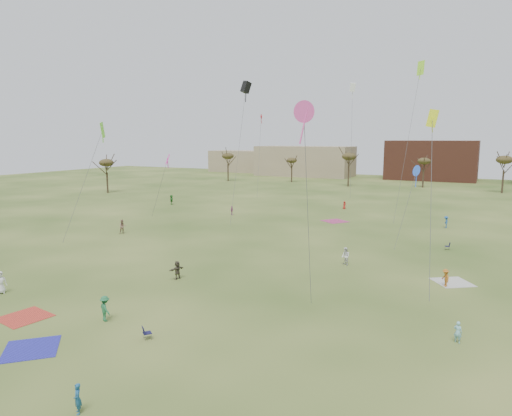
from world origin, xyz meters
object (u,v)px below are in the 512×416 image
at_px(flyer_near_center, 105,309).
at_px(camp_chair_right, 447,248).
at_px(camp_chair_center, 147,335).
at_px(flyer_near_right, 78,399).
at_px(flyer_near_left, 0,282).

relative_size(flyer_near_center, camp_chair_right, 2.07).
bearing_deg(camp_chair_right, camp_chair_center, -33.67).
bearing_deg(camp_chair_center, flyer_near_center, 24.92).
bearing_deg(camp_chair_right, flyer_near_right, -26.74).
height_order(camp_chair_center, camp_chair_right, same).
xyz_separation_m(flyer_near_right, camp_chair_center, (-2.39, 7.46, -0.46)).
bearing_deg(flyer_near_right, flyer_near_center, 164.46).
height_order(flyer_near_center, flyer_near_right, flyer_near_center).
height_order(flyer_near_left, camp_chair_center, flyer_near_left).
xyz_separation_m(flyer_near_right, camp_chair_right, (12.45, 41.20, -0.46)).
distance_m(flyer_near_left, flyer_near_center, 11.87).
bearing_deg(camp_chair_center, camp_chair_right, -77.61).
xyz_separation_m(flyer_near_center, camp_chair_center, (4.51, -0.89, -0.64)).
bearing_deg(flyer_near_right, camp_chair_center, 142.67).
distance_m(flyer_near_right, camp_chair_center, 7.85).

